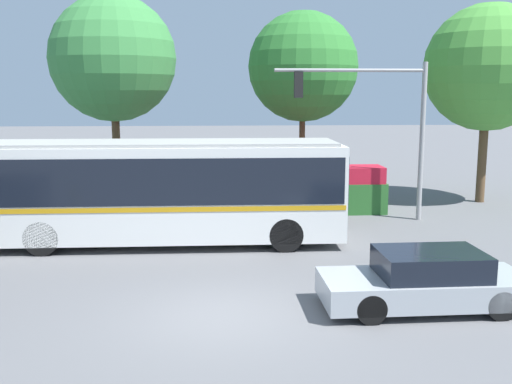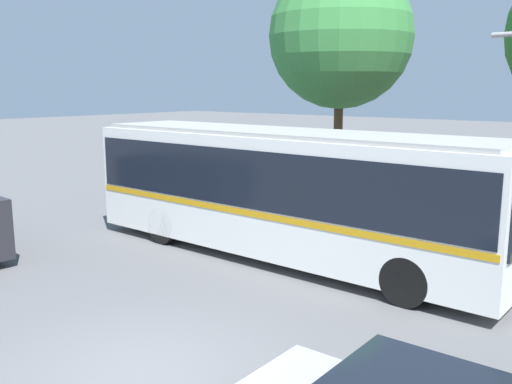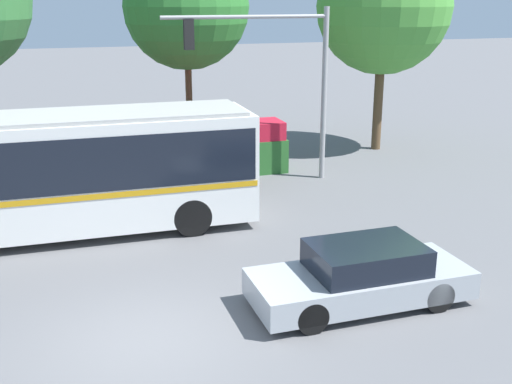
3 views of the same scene
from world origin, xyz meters
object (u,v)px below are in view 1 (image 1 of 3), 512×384
object	(u,v)px
city_bus	(159,186)
traffic_light_pole	(382,115)
street_tree_left	(113,59)
street_tree_centre	(303,67)
street_tree_right	(488,68)
sedan_foreground	(426,281)

from	to	relation	value
city_bus	traffic_light_pole	world-z (taller)	traffic_light_pole
city_bus	street_tree_left	world-z (taller)	street_tree_left
traffic_light_pole	city_bus	bearing A→B (deg)	21.14
traffic_light_pole	street_tree_centre	xyz separation A→B (m)	(-2.32, 3.70, 1.80)
traffic_light_pole	street_tree_right	size ratio (longest dim) A/B	0.69
sedan_foreground	street_tree_right	bearing A→B (deg)	-119.78
traffic_light_pole	street_tree_right	world-z (taller)	street_tree_right
city_bus	street_tree_centre	distance (m)	9.33
sedan_foreground	street_tree_right	size ratio (longest dim) A/B	0.55
sedan_foreground	traffic_light_pole	bearing A→B (deg)	-99.91
street_tree_left	street_tree_right	xyz separation A→B (m)	(15.20, -0.06, -0.31)
street_tree_centre	street_tree_right	size ratio (longest dim) A/B	0.96
street_tree_right	city_bus	bearing A→B (deg)	-154.11
sedan_foreground	street_tree_left	world-z (taller)	street_tree_left
traffic_light_pole	street_tree_centre	world-z (taller)	street_tree_centre
city_bus	sedan_foreground	size ratio (longest dim) A/B	2.50
city_bus	traffic_light_pole	distance (m)	8.42
traffic_light_pole	street_tree_left	bearing A→B (deg)	-18.77
street_tree_centre	street_tree_right	distance (m)	7.61
sedan_foreground	street_tree_right	world-z (taller)	street_tree_right
city_bus	street_tree_right	size ratio (longest dim) A/B	1.36
city_bus	street_tree_centre	xyz separation A→B (m)	(5.31, 6.65, 3.83)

